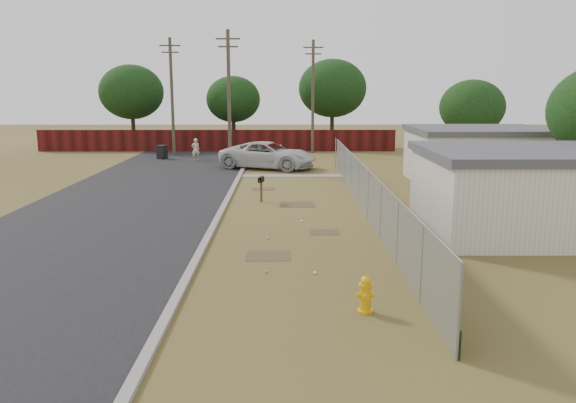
{
  "coord_description": "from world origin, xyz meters",
  "views": [
    {
      "loc": [
        -0.26,
        -22.13,
        5.25
      ],
      "look_at": [
        -0.15,
        -1.7,
        1.1
      ],
      "focal_mm": 35.0,
      "sensor_mm": 36.0,
      "label": 1
    }
  ],
  "objects_px": {
    "pickup_truck": "(268,155)",
    "pedestrian": "(196,149)",
    "fire_hydrant": "(366,295)",
    "trash_bin": "(162,152)",
    "mailbox": "(261,182)"
  },
  "relations": [
    {
      "from": "mailbox",
      "to": "trash_bin",
      "type": "xyz_separation_m",
      "value": [
        -8.13,
        16.27,
        -0.43
      ]
    },
    {
      "from": "fire_hydrant",
      "to": "pedestrian",
      "type": "xyz_separation_m",
      "value": [
        -8.46,
        28.48,
        0.37
      ]
    },
    {
      "from": "fire_hydrant",
      "to": "trash_bin",
      "type": "relative_size",
      "value": 0.92
    },
    {
      "from": "pickup_truck",
      "to": "trash_bin",
      "type": "relative_size",
      "value": 6.18
    },
    {
      "from": "pickup_truck",
      "to": "pedestrian",
      "type": "relative_size",
      "value": 3.89
    },
    {
      "from": "pickup_truck",
      "to": "pedestrian",
      "type": "xyz_separation_m",
      "value": [
        -5.43,
        4.11,
        -0.07
      ]
    },
    {
      "from": "pickup_truck",
      "to": "pedestrian",
      "type": "height_order",
      "value": "pickup_truck"
    },
    {
      "from": "fire_hydrant",
      "to": "mailbox",
      "type": "distance_m",
      "value": 13.56
    },
    {
      "from": "fire_hydrant",
      "to": "pickup_truck",
      "type": "height_order",
      "value": "pickup_truck"
    },
    {
      "from": "mailbox",
      "to": "pickup_truck",
      "type": "xyz_separation_m",
      "value": [
        -0.01,
        11.17,
        -0.08
      ]
    },
    {
      "from": "mailbox",
      "to": "pedestrian",
      "type": "xyz_separation_m",
      "value": [
        -5.44,
        15.27,
        -0.14
      ]
    },
    {
      "from": "fire_hydrant",
      "to": "trash_bin",
      "type": "xyz_separation_m",
      "value": [
        -11.15,
        29.48,
        0.08
      ]
    },
    {
      "from": "mailbox",
      "to": "trash_bin",
      "type": "bearing_deg",
      "value": 116.55
    },
    {
      "from": "trash_bin",
      "to": "mailbox",
      "type": "bearing_deg",
      "value": -63.45
    },
    {
      "from": "mailbox",
      "to": "pedestrian",
      "type": "relative_size",
      "value": 0.75
    }
  ]
}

